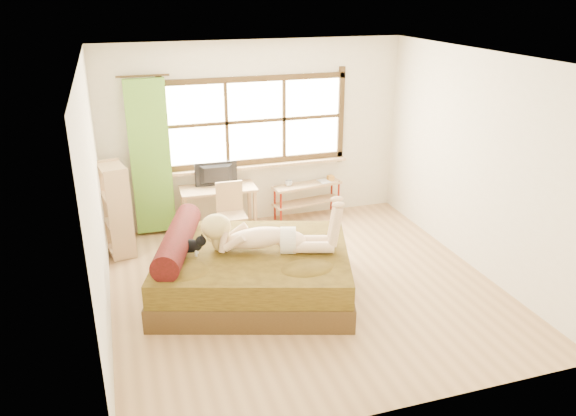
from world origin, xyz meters
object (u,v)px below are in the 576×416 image
object	(u,v)px
kitten	(189,244)
bookshelf	(116,210)
pipe_shelf	(308,193)
desk	(218,193)
woman	(267,224)
bed	(249,270)
chair	(231,209)

from	to	relation	value
kitten	bookshelf	distance (m)	1.66
kitten	pipe_shelf	xyz separation A→B (m)	(2.10, 1.92, -0.28)
desk	bookshelf	bearing A→B (deg)	-165.74
kitten	bookshelf	world-z (taller)	bookshelf
bookshelf	pipe_shelf	bearing A→B (deg)	-1.70
kitten	woman	bearing A→B (deg)	7.86
bed	kitten	xyz separation A→B (m)	(-0.67, 0.08, 0.39)
bookshelf	desk	bearing A→B (deg)	2.19
bed	bookshelf	bearing A→B (deg)	149.83
kitten	bookshelf	xyz separation A→B (m)	(-0.75, 1.48, -0.05)
desk	chair	size ratio (longest dim) A/B	1.29
bed	woman	bearing A→B (deg)	-0.59
woman	bookshelf	world-z (taller)	bookshelf
woman	bookshelf	distance (m)	2.31
bed	woman	size ratio (longest dim) A/B	1.71
pipe_shelf	bookshelf	world-z (taller)	bookshelf
kitten	chair	world-z (taller)	chair
bookshelf	chair	bearing A→B (deg)	-12.39
woman	kitten	bearing A→B (deg)	-172.14
desk	bookshelf	size ratio (longest dim) A/B	0.88
bed	desk	xyz separation A→B (m)	(0.01, 1.88, 0.29)
bed	desk	distance (m)	1.91
woman	chair	distance (m)	1.63
kitten	bookshelf	size ratio (longest dim) A/B	0.27
pipe_shelf	desk	bearing A→B (deg)	176.57
chair	bookshelf	size ratio (longest dim) A/B	0.68
chair	pipe_shelf	world-z (taller)	chair
bed	kitten	size ratio (longest dim) A/B	7.97
kitten	chair	bearing A→B (deg)	78.92
kitten	desk	bearing A→B (deg)	86.93
pipe_shelf	bookshelf	size ratio (longest dim) A/B	0.90
woman	kitten	xyz separation A→B (m)	(-0.87, 0.15, -0.20)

